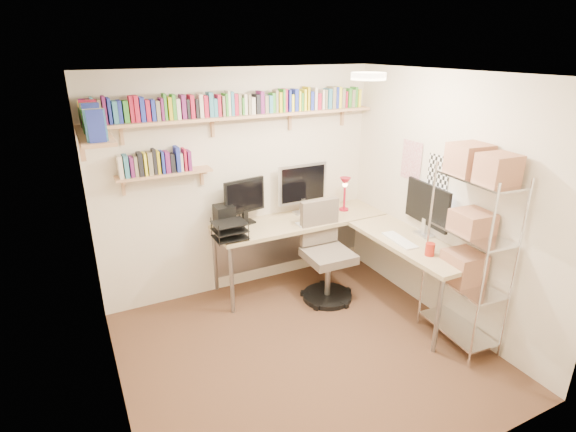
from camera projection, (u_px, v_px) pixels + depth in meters
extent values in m
plane|color=#4C3620|center=(304.00, 352.00, 4.23)|extent=(3.20, 3.20, 0.00)
cube|color=beige|center=(241.00, 184.00, 5.03)|extent=(3.20, 0.04, 2.50)
cube|color=beige|center=(104.00, 270.00, 3.11)|extent=(0.04, 3.00, 2.50)
cube|color=beige|center=(447.00, 202.00, 4.45)|extent=(0.04, 3.00, 2.50)
cube|color=beige|center=(434.00, 321.00, 2.53)|extent=(3.20, 0.04, 2.50)
cube|color=white|center=(308.00, 75.00, 3.33)|extent=(3.20, 3.00, 0.04)
cube|color=white|center=(411.00, 161.00, 4.80)|extent=(0.01, 0.30, 0.42)
cube|color=white|center=(438.00, 174.00, 4.49)|extent=(0.01, 0.28, 0.38)
cylinder|color=#FFEAC6|center=(369.00, 76.00, 3.81)|extent=(0.30, 0.30, 0.06)
cube|color=tan|center=(243.00, 116.00, 4.65)|extent=(3.05, 0.25, 0.03)
cube|color=tan|center=(94.00, 135.00, 3.68)|extent=(0.25, 1.00, 0.03)
cube|color=tan|center=(165.00, 174.00, 4.50)|extent=(0.95, 0.20, 0.02)
cube|color=tan|center=(122.00, 131.00, 4.22)|extent=(0.03, 0.20, 0.20)
cube|color=tan|center=(213.00, 124.00, 4.60)|extent=(0.03, 0.20, 0.20)
cube|color=tan|center=(291.00, 118.00, 4.98)|extent=(0.03, 0.20, 0.20)
cube|color=tan|center=(344.00, 114.00, 5.28)|extent=(0.03, 0.20, 0.20)
cube|color=#33832B|center=(89.00, 112.00, 3.99)|extent=(0.03, 0.14, 0.23)
cube|color=teal|center=(93.00, 111.00, 4.00)|extent=(0.02, 0.14, 0.24)
cube|color=#671B5C|center=(96.00, 112.00, 4.02)|extent=(0.02, 0.14, 0.21)
cube|color=#7A7159|center=(100.00, 112.00, 4.03)|extent=(0.03, 0.12, 0.22)
cube|color=#671B5C|center=(104.00, 110.00, 4.04)|extent=(0.03, 0.14, 0.25)
cube|color=#1E2D9C|center=(109.00, 111.00, 4.06)|extent=(0.03, 0.15, 0.23)
cube|color=teal|center=(115.00, 112.00, 4.09)|extent=(0.04, 0.14, 0.20)
cube|color=#1E2D9C|center=(119.00, 112.00, 4.10)|extent=(0.03, 0.14, 0.20)
cube|color=#33832B|center=(126.00, 112.00, 4.13)|extent=(0.04, 0.11, 0.20)
cube|color=#A91634|center=(131.00, 109.00, 4.14)|extent=(0.04, 0.11, 0.24)
cube|color=#A91634|center=(136.00, 109.00, 4.16)|extent=(0.04, 0.13, 0.24)
cube|color=#1E2D9C|center=(142.00, 109.00, 4.18)|extent=(0.04, 0.14, 0.22)
cube|color=#A91634|center=(147.00, 110.00, 4.21)|extent=(0.04, 0.13, 0.20)
cube|color=#1E2D9C|center=(152.00, 110.00, 4.23)|extent=(0.04, 0.13, 0.20)
cube|color=#7A7159|center=(157.00, 110.00, 4.25)|extent=(0.04, 0.13, 0.18)
cube|color=#671B5C|center=(161.00, 109.00, 4.26)|extent=(0.02, 0.15, 0.21)
cube|color=#33832B|center=(165.00, 107.00, 4.27)|extent=(0.03, 0.12, 0.25)
cube|color=gold|center=(169.00, 108.00, 4.29)|extent=(0.03, 0.13, 0.21)
cube|color=#33832B|center=(173.00, 107.00, 4.30)|extent=(0.03, 0.13, 0.24)
cube|color=beige|center=(177.00, 109.00, 4.33)|extent=(0.04, 0.13, 0.19)
cube|color=#671B5C|center=(183.00, 107.00, 4.34)|extent=(0.04, 0.13, 0.23)
cube|color=black|center=(187.00, 109.00, 4.37)|extent=(0.03, 0.14, 0.18)
cube|color=#A91634|center=(191.00, 106.00, 4.38)|extent=(0.04, 0.14, 0.22)
cube|color=black|center=(196.00, 108.00, 4.41)|extent=(0.03, 0.15, 0.18)
cube|color=beige|center=(200.00, 106.00, 4.42)|extent=(0.04, 0.13, 0.22)
cube|color=#A91634|center=(205.00, 106.00, 4.44)|extent=(0.04, 0.11, 0.21)
cube|color=teal|center=(210.00, 104.00, 4.46)|extent=(0.04, 0.13, 0.24)
cube|color=teal|center=(214.00, 107.00, 4.49)|extent=(0.04, 0.13, 0.18)
cube|color=#A91634|center=(218.00, 105.00, 4.50)|extent=(0.03, 0.11, 0.21)
cube|color=#7A7159|center=(222.00, 106.00, 4.52)|extent=(0.03, 0.14, 0.20)
cube|color=#33832B|center=(225.00, 105.00, 4.53)|extent=(0.02, 0.15, 0.22)
cube|color=beige|center=(228.00, 103.00, 4.54)|extent=(0.02, 0.12, 0.24)
cube|color=teal|center=(231.00, 103.00, 4.55)|extent=(0.03, 0.13, 0.24)
cube|color=#A91634|center=(235.00, 104.00, 4.57)|extent=(0.04, 0.12, 0.21)
cube|color=#7A7159|center=(238.00, 104.00, 4.59)|extent=(0.03, 0.11, 0.21)
cube|color=#33832B|center=(241.00, 106.00, 4.61)|extent=(0.02, 0.13, 0.17)
cube|color=beige|center=(244.00, 104.00, 4.62)|extent=(0.03, 0.12, 0.20)
cube|color=#7A7159|center=(247.00, 104.00, 4.63)|extent=(0.03, 0.14, 0.20)
cube|color=beige|center=(251.00, 105.00, 4.66)|extent=(0.04, 0.13, 0.17)
cube|color=black|center=(256.00, 104.00, 4.68)|extent=(0.04, 0.14, 0.20)
cube|color=#671B5C|center=(260.00, 102.00, 4.69)|extent=(0.04, 0.14, 0.23)
cube|color=#7A7159|center=(265.00, 104.00, 4.72)|extent=(0.04, 0.12, 0.18)
cube|color=teal|center=(269.00, 104.00, 4.74)|extent=(0.04, 0.14, 0.18)
cube|color=#33832B|center=(272.00, 103.00, 4.75)|extent=(0.03, 0.11, 0.20)
cube|color=#7A7159|center=(275.00, 101.00, 4.76)|extent=(0.03, 0.11, 0.23)
cube|color=gold|center=(278.00, 102.00, 4.78)|extent=(0.03, 0.15, 0.21)
cube|color=#33832B|center=(282.00, 100.00, 4.79)|extent=(0.02, 0.14, 0.24)
cube|color=#A91634|center=(284.00, 100.00, 4.81)|extent=(0.03, 0.12, 0.24)
cube|color=#1E2D9C|center=(288.00, 101.00, 4.83)|extent=(0.03, 0.14, 0.23)
cube|color=yellow|center=(291.00, 103.00, 4.85)|extent=(0.03, 0.13, 0.18)
cube|color=#1E2D9C|center=(294.00, 100.00, 4.86)|extent=(0.04, 0.13, 0.23)
cube|color=yellow|center=(298.00, 101.00, 4.88)|extent=(0.02, 0.12, 0.21)
cube|color=#33832B|center=(300.00, 102.00, 4.90)|extent=(0.02, 0.13, 0.19)
cube|color=yellow|center=(303.00, 100.00, 4.91)|extent=(0.03, 0.12, 0.22)
cube|color=gold|center=(306.00, 98.00, 4.92)|extent=(0.03, 0.14, 0.25)
cube|color=#1E2D9C|center=(310.00, 100.00, 4.94)|extent=(0.04, 0.14, 0.20)
cube|color=beige|center=(313.00, 98.00, 4.96)|extent=(0.03, 0.15, 0.24)
cube|color=#A91634|center=(317.00, 101.00, 4.99)|extent=(0.04, 0.12, 0.17)
cube|color=beige|center=(321.00, 99.00, 5.00)|extent=(0.03, 0.13, 0.21)
cube|color=#7A7159|center=(324.00, 99.00, 5.02)|extent=(0.03, 0.11, 0.21)
cube|color=teal|center=(327.00, 99.00, 5.04)|extent=(0.04, 0.14, 0.22)
cube|color=#7A7159|center=(331.00, 97.00, 5.06)|extent=(0.04, 0.14, 0.24)
cube|color=#1E2D9C|center=(335.00, 97.00, 5.08)|extent=(0.04, 0.14, 0.23)
cube|color=yellow|center=(338.00, 97.00, 5.09)|extent=(0.03, 0.12, 0.23)
cube|color=#7A7159|center=(341.00, 98.00, 5.11)|extent=(0.04, 0.13, 0.21)
cube|color=#A91634|center=(344.00, 99.00, 5.14)|extent=(0.02, 0.12, 0.18)
cube|color=#33832B|center=(347.00, 98.00, 5.15)|extent=(0.04, 0.13, 0.21)
cube|color=#7A7159|center=(351.00, 98.00, 5.17)|extent=(0.04, 0.14, 0.19)
cube|color=#33832B|center=(354.00, 97.00, 5.19)|extent=(0.03, 0.12, 0.22)
cube|color=yellow|center=(357.00, 98.00, 5.21)|extent=(0.03, 0.14, 0.20)
cube|color=#1E2D9C|center=(96.00, 126.00, 3.26)|extent=(0.12, 0.03, 0.24)
cube|color=teal|center=(96.00, 126.00, 3.30)|extent=(0.15, 0.04, 0.23)
cube|color=beige|center=(95.00, 125.00, 3.33)|extent=(0.15, 0.03, 0.23)
cube|color=#671B5C|center=(95.00, 127.00, 3.38)|extent=(0.13, 0.04, 0.19)
cube|color=yellow|center=(94.00, 125.00, 3.42)|extent=(0.14, 0.04, 0.20)
cube|color=teal|center=(94.00, 124.00, 3.46)|extent=(0.12, 0.03, 0.20)
cube|color=yellow|center=(93.00, 123.00, 3.50)|extent=(0.11, 0.04, 0.20)
cube|color=#1E2D9C|center=(92.00, 119.00, 3.54)|extent=(0.13, 0.04, 0.25)
cube|color=yellow|center=(92.00, 122.00, 3.60)|extent=(0.11, 0.04, 0.19)
cube|color=#33832B|center=(91.00, 120.00, 3.63)|extent=(0.14, 0.03, 0.21)
cube|color=#A91634|center=(91.00, 120.00, 3.66)|extent=(0.12, 0.03, 0.20)
cube|color=#7A7159|center=(91.00, 118.00, 3.69)|extent=(0.13, 0.03, 0.22)
cube|color=#33832B|center=(90.00, 117.00, 3.72)|extent=(0.13, 0.04, 0.23)
cube|color=teal|center=(90.00, 117.00, 3.75)|extent=(0.14, 0.03, 0.22)
cube|color=teal|center=(90.00, 118.00, 3.79)|extent=(0.13, 0.03, 0.19)
cube|color=#A91634|center=(89.00, 114.00, 3.82)|extent=(0.14, 0.02, 0.24)
cube|color=#1E2D9C|center=(89.00, 118.00, 3.86)|extent=(0.11, 0.03, 0.17)
cube|color=#33832B|center=(89.00, 117.00, 3.90)|extent=(0.15, 0.03, 0.17)
cube|color=yellow|center=(88.00, 114.00, 3.92)|extent=(0.14, 0.03, 0.22)
cube|color=teal|center=(88.00, 114.00, 3.95)|extent=(0.14, 0.04, 0.21)
cube|color=#671B5C|center=(87.00, 112.00, 3.98)|extent=(0.12, 0.02, 0.23)
cube|color=beige|center=(120.00, 167.00, 4.28)|extent=(0.04, 0.13, 0.21)
cube|color=teal|center=(126.00, 166.00, 4.31)|extent=(0.04, 0.15, 0.22)
cube|color=#671B5C|center=(131.00, 167.00, 4.33)|extent=(0.03, 0.13, 0.19)
cube|color=#7A7159|center=(135.00, 166.00, 4.35)|extent=(0.03, 0.12, 0.20)
cube|color=black|center=(140.00, 164.00, 4.36)|extent=(0.04, 0.13, 0.23)
cube|color=yellow|center=(145.00, 164.00, 4.38)|extent=(0.02, 0.14, 0.22)
cube|color=#7A7159|center=(150.00, 163.00, 4.40)|extent=(0.04, 0.12, 0.22)
cube|color=black|center=(154.00, 161.00, 4.41)|extent=(0.03, 0.11, 0.25)
cube|color=gold|center=(158.00, 162.00, 4.43)|extent=(0.03, 0.12, 0.23)
cube|color=#1E2D9C|center=(162.00, 162.00, 4.45)|extent=(0.02, 0.15, 0.22)
cube|color=#671B5C|center=(167.00, 162.00, 4.47)|extent=(0.04, 0.13, 0.21)
cube|color=black|center=(172.00, 163.00, 4.50)|extent=(0.04, 0.12, 0.18)
cube|color=#1E2D9C|center=(177.00, 159.00, 4.51)|extent=(0.04, 0.15, 0.25)
cube|color=beige|center=(181.00, 162.00, 4.54)|extent=(0.03, 0.11, 0.18)
cube|color=#A91634|center=(184.00, 159.00, 4.54)|extent=(0.02, 0.14, 0.22)
cube|color=#671B5C|center=(188.00, 160.00, 4.57)|extent=(0.04, 0.14, 0.20)
cube|color=tan|center=(303.00, 219.00, 5.23)|extent=(2.13, 0.67, 0.04)
cube|color=tan|center=(416.00, 242.00, 4.63)|extent=(0.67, 1.45, 0.04)
cylinder|color=gray|center=(232.00, 280.00, 4.72)|extent=(0.04, 0.04, 0.78)
cylinder|color=gray|center=(215.00, 259.00, 5.19)|extent=(0.04, 0.04, 0.78)
cylinder|color=gray|center=(359.00, 229.00, 6.03)|extent=(0.04, 0.04, 0.78)
cylinder|color=gray|center=(438.00, 316.00, 4.10)|extent=(0.04, 0.04, 0.78)
cylinder|color=gray|center=(481.00, 301.00, 4.34)|extent=(0.04, 0.04, 0.78)
cube|color=gray|center=(292.00, 238.00, 5.60)|extent=(2.01, 0.02, 0.62)
cube|color=silver|center=(303.00, 184.00, 5.23)|extent=(0.62, 0.03, 0.47)
cube|color=black|center=(303.00, 184.00, 5.21)|extent=(0.56, 0.00, 0.41)
cube|color=black|center=(244.00, 196.00, 4.93)|extent=(0.49, 0.03, 0.38)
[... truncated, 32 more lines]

